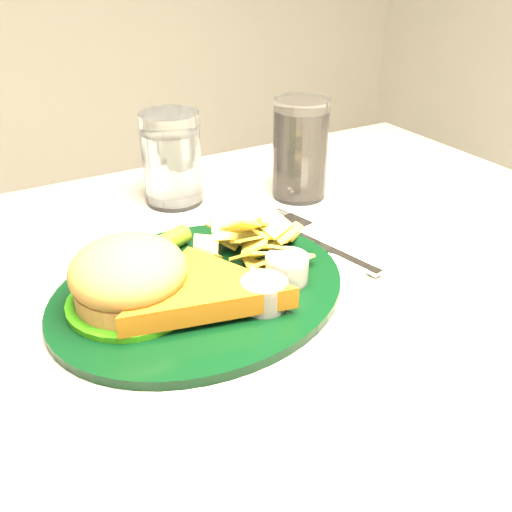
{
  "coord_description": "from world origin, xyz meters",
  "views": [
    {
      "loc": [
        -0.23,
        -0.5,
        1.1
      ],
      "look_at": [
        0.03,
        -0.04,
        0.8
      ],
      "focal_mm": 40.0,
      "sensor_mm": 36.0,
      "label": 1
    }
  ],
  "objects_px": {
    "fork_napkin": "(328,248)",
    "water_glass": "(172,159)",
    "dinner_plate": "(199,265)",
    "cola_glass": "(300,149)",
    "table": "(224,501)"
  },
  "relations": [
    {
      "from": "fork_napkin",
      "to": "water_glass",
      "type": "bearing_deg",
      "value": 100.78
    },
    {
      "from": "dinner_plate",
      "to": "cola_glass",
      "type": "bearing_deg",
      "value": 23.42
    },
    {
      "from": "table",
      "to": "cola_glass",
      "type": "distance_m",
      "value": 0.53
    },
    {
      "from": "table",
      "to": "cola_glass",
      "type": "xyz_separation_m",
      "value": [
        0.22,
        0.17,
        0.45
      ]
    },
    {
      "from": "dinner_plate",
      "to": "water_glass",
      "type": "height_order",
      "value": "water_glass"
    },
    {
      "from": "water_glass",
      "to": "fork_napkin",
      "type": "bearing_deg",
      "value": -66.33
    },
    {
      "from": "water_glass",
      "to": "cola_glass",
      "type": "relative_size",
      "value": 0.91
    },
    {
      "from": "table",
      "to": "fork_napkin",
      "type": "relative_size",
      "value": 6.42
    },
    {
      "from": "table",
      "to": "water_glass",
      "type": "height_order",
      "value": "water_glass"
    },
    {
      "from": "water_glass",
      "to": "table",
      "type": "bearing_deg",
      "value": -102.16
    },
    {
      "from": "dinner_plate",
      "to": "water_glass",
      "type": "bearing_deg",
      "value": 61.53
    },
    {
      "from": "table",
      "to": "dinner_plate",
      "type": "bearing_deg",
      "value": -159.99
    },
    {
      "from": "water_glass",
      "to": "fork_napkin",
      "type": "relative_size",
      "value": 0.72
    },
    {
      "from": "dinner_plate",
      "to": "water_glass",
      "type": "xyz_separation_m",
      "value": [
        0.07,
        0.25,
        0.03
      ]
    },
    {
      "from": "fork_napkin",
      "to": "table",
      "type": "bearing_deg",
      "value": 166.99
    }
  ]
}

